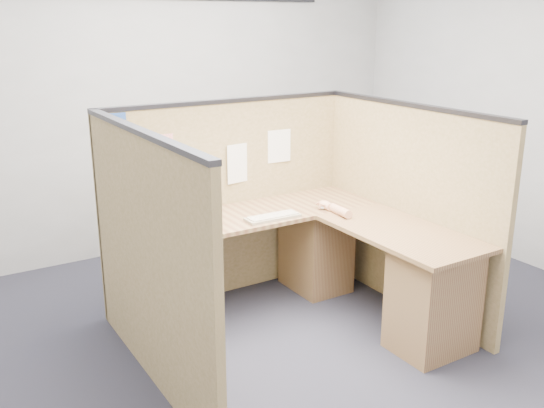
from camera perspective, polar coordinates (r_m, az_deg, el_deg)
floor at (r=4.21m, az=2.74°, el=-12.81°), size 5.00×5.00×0.00m
wall_back at (r=5.69m, az=-10.13°, el=9.74°), size 5.00×0.00×5.00m
cubicle_partitions at (r=4.22m, az=-0.38°, el=-1.26°), size 2.06×1.83×1.53m
l_desk at (r=4.34m, az=2.69°, el=-6.07°), size 1.95×1.75×0.73m
laptop at (r=4.36m, az=-9.08°, el=-0.68°), size 0.30×0.29×0.21m
keyboard at (r=4.31m, az=0.07°, el=-1.23°), size 0.41×0.15×0.03m
mouse at (r=4.55m, az=4.93°, el=-0.23°), size 0.11×0.08×0.04m
hand_forearm at (r=4.46m, az=5.96°, el=-0.44°), size 0.10×0.34×0.07m
blue_poster at (r=4.21m, az=-14.71°, el=6.63°), size 0.18×0.02×0.24m
american_flag at (r=4.32m, az=-10.78°, el=5.40°), size 0.20×0.01×0.35m
file_holder at (r=4.40m, az=-8.82°, el=2.71°), size 0.28×0.05×0.36m
paper_left at (r=4.64m, az=-3.01°, el=3.87°), size 0.23×0.03×0.30m
paper_right at (r=4.80m, az=0.68°, el=5.47°), size 0.20×0.01×0.26m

